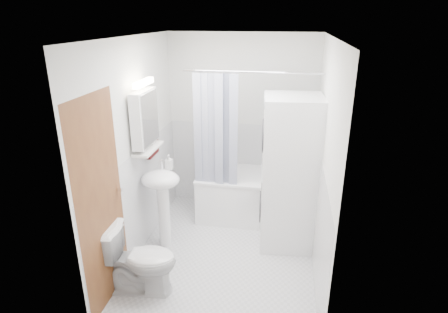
% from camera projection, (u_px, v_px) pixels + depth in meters
% --- Properties ---
extents(floor, '(2.60, 2.60, 0.00)m').
position_uv_depth(floor, '(225.00, 253.00, 4.35)').
color(floor, silver).
rests_on(floor, ground).
extents(room_walls, '(2.60, 2.60, 2.60)m').
position_uv_depth(room_walls, '(226.00, 130.00, 3.82)').
color(room_walls, silver).
rests_on(room_walls, ground).
extents(wainscot, '(1.98, 2.58, 2.58)m').
position_uv_depth(wainscot, '(230.00, 196.00, 4.41)').
color(wainscot, white).
rests_on(wainscot, ground).
extents(door, '(0.05, 2.00, 2.00)m').
position_uv_depth(door, '(120.00, 190.00, 3.64)').
color(door, brown).
rests_on(door, ground).
extents(bathtub, '(1.61, 0.76, 0.61)m').
position_uv_depth(bathtub, '(259.00, 194.00, 5.03)').
color(bathtub, white).
rests_on(bathtub, ground).
extents(tub_spout, '(0.04, 0.12, 0.04)m').
position_uv_depth(tub_spout, '(277.00, 145.00, 5.09)').
color(tub_spout, silver).
rests_on(tub_spout, room_walls).
extents(curtain_rod, '(1.79, 0.02, 0.02)m').
position_uv_depth(curtain_rod, '(261.00, 72.00, 4.14)').
color(curtain_rod, silver).
rests_on(curtain_rod, room_walls).
extents(shower_curtain, '(0.55, 0.02, 1.45)m').
position_uv_depth(shower_curtain, '(216.00, 134.00, 4.49)').
color(shower_curtain, '#16214E').
rests_on(shower_curtain, curtain_rod).
extents(sink, '(0.44, 0.37, 1.04)m').
position_uv_depth(sink, '(162.00, 191.00, 4.28)').
color(sink, white).
rests_on(sink, ground).
extents(medicine_cabinet, '(0.13, 0.50, 0.71)m').
position_uv_depth(medicine_cabinet, '(145.00, 117.00, 4.03)').
color(medicine_cabinet, white).
rests_on(medicine_cabinet, room_walls).
extents(shelf, '(0.18, 0.54, 0.02)m').
position_uv_depth(shelf, '(148.00, 149.00, 4.16)').
color(shelf, silver).
rests_on(shelf, room_walls).
extents(shower_caddy, '(0.22, 0.06, 0.02)m').
position_uv_depth(shower_caddy, '(282.00, 130.00, 5.00)').
color(shower_caddy, silver).
rests_on(shower_caddy, room_walls).
extents(towel, '(0.07, 0.30, 0.73)m').
position_uv_depth(towel, '(151.00, 125.00, 4.33)').
color(towel, '#4C190F').
rests_on(towel, room_walls).
extents(washer_dryer, '(0.69, 0.68, 1.79)m').
position_uv_depth(washer_dryer, '(289.00, 173.00, 4.28)').
color(washer_dryer, white).
rests_on(washer_dryer, ground).
extents(toilet, '(0.75, 0.47, 0.70)m').
position_uv_depth(toilet, '(140.00, 260.00, 3.65)').
color(toilet, white).
rests_on(toilet, ground).
extents(soap_pump, '(0.08, 0.17, 0.08)m').
position_uv_depth(soap_pump, '(169.00, 166.00, 4.36)').
color(soap_pump, gray).
rests_on(soap_pump, sink).
extents(shelf_bottle, '(0.07, 0.18, 0.07)m').
position_uv_depth(shelf_bottle, '(143.00, 149.00, 4.00)').
color(shelf_bottle, gray).
rests_on(shelf_bottle, shelf).
extents(shelf_cup, '(0.10, 0.09, 0.10)m').
position_uv_depth(shelf_cup, '(152.00, 140.00, 4.25)').
color(shelf_cup, gray).
rests_on(shelf_cup, shelf).
extents(shampoo_a, '(0.13, 0.17, 0.13)m').
position_uv_depth(shampoo_a, '(267.00, 124.00, 5.00)').
color(shampoo_a, gray).
rests_on(shampoo_a, shower_caddy).
extents(shampoo_b, '(0.08, 0.21, 0.08)m').
position_uv_depth(shampoo_b, '(276.00, 126.00, 4.99)').
color(shampoo_b, '#27439C').
rests_on(shampoo_b, shower_caddy).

